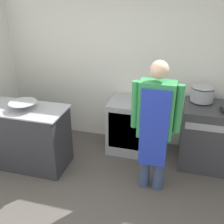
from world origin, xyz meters
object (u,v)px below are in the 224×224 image
stove (210,136)px  fridge_unit (131,126)px  mixing_bowl (23,106)px  person_cook (155,122)px  stock_pot (202,93)px

stove → fridge_unit: stove is taller
mixing_bowl → person_cook: bearing=-0.6°
stove → stock_pot: 0.64m
stove → person_cook: 1.18m
stove → mixing_bowl: (-2.54, -0.74, 0.50)m
stove → fridge_unit: size_ratio=1.13×
mixing_bowl → stove: bearing=16.3°
fridge_unit → stock_pot: bearing=2.7°
stock_pot → stove: bearing=-33.4°
mixing_bowl → stock_pot: size_ratio=1.19×
stove → fridge_unit: bearing=176.4°
fridge_unit → stock_pot: stock_pot is taller
mixing_bowl → fridge_unit: bearing=31.3°
stove → person_cook: (-0.74, -0.76, 0.50)m
fridge_unit → mixing_bowl: bearing=-148.7°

